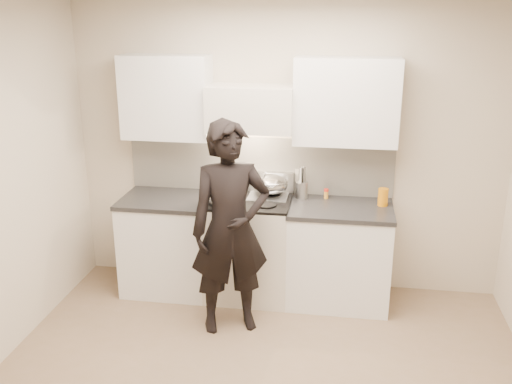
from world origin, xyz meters
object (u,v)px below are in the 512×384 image
stove (249,247)px  person (230,229)px  wok (270,184)px  utensil_crock (302,189)px  counter_right (339,254)px

stove → person: size_ratio=0.54×
wok → person: 0.80m
wok → utensil_crock: bearing=6.7°
counter_right → wok: 0.89m
stove → counter_right: (0.83, 0.00, -0.01)m
utensil_crock → person: size_ratio=0.16×
wok → stove: bearing=-140.5°
counter_right → wok: (-0.65, 0.14, 0.59)m
stove → counter_right: stove is taller
stove → wok: size_ratio=2.29×
wok → utensil_crock: wok is taller
stove → counter_right: size_ratio=1.04×
stove → utensil_crock: utensil_crock is taller
counter_right → utensil_crock: utensil_crock is taller
stove → utensil_crock: (0.46, 0.18, 0.54)m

